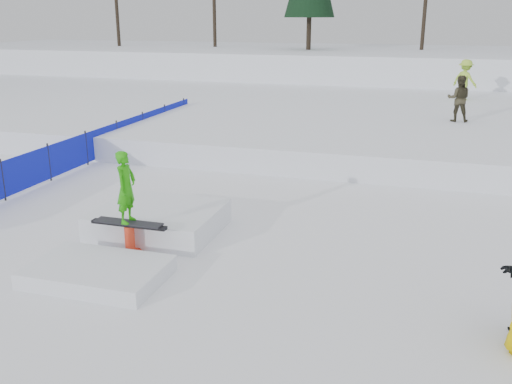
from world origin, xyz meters
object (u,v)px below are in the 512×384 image
(jib_rail_feature, at_px, (144,230))
(walker_olive, at_px, (459,99))
(safety_fence, at_px, (86,148))
(walker_ygreen, at_px, (465,80))

(jib_rail_feature, bearing_deg, walker_olive, 62.07)
(safety_fence, height_order, walker_ygreen, walker_ygreen)
(jib_rail_feature, bearing_deg, safety_fence, 131.71)
(walker_ygreen, height_order, jib_rail_feature, walker_ygreen)
(safety_fence, xyz_separation_m, walker_ygreen, (11.74, 12.88, 1.16))
(walker_olive, xyz_separation_m, walker_ygreen, (0.46, 6.01, 0.07))
(safety_fence, bearing_deg, walker_ygreen, 47.64)
(walker_olive, xyz_separation_m, jib_rail_feature, (-6.49, -12.25, -1.34))
(walker_ygreen, bearing_deg, safety_fence, 83.34)
(safety_fence, xyz_separation_m, jib_rail_feature, (4.79, -5.37, -0.25))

